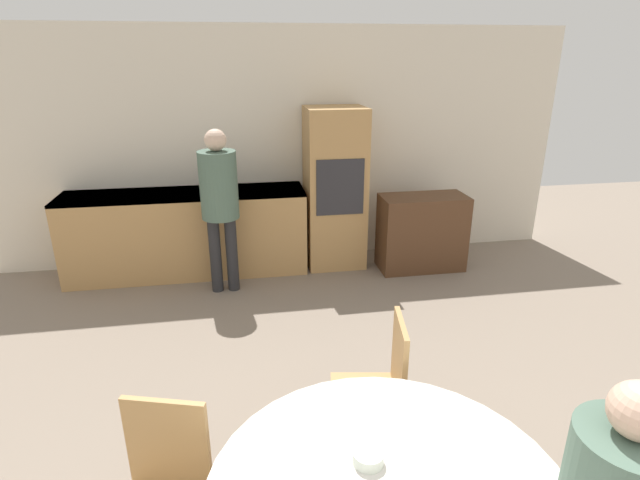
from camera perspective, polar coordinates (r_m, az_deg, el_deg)
wall_back at (r=5.75m, az=-4.07°, el=10.47°), size 6.50×0.05×2.60m
kitchen_counter at (r=5.63m, az=-14.93°, el=0.88°), size 2.56×0.60×0.92m
oven_unit at (r=5.59m, az=1.69°, el=5.89°), size 0.64×0.59×1.77m
sideboard at (r=5.69m, az=11.55°, el=0.84°), size 0.94×0.45×0.84m
chair_far_right at (r=3.01m, az=7.06°, el=-15.98°), size 0.46×0.46×0.92m
person_standing at (r=4.94m, az=-11.43°, el=5.06°), size 0.36×0.36×1.65m
bowl_centre at (r=2.20m, az=5.54°, el=-23.53°), size 0.13×0.13×0.05m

